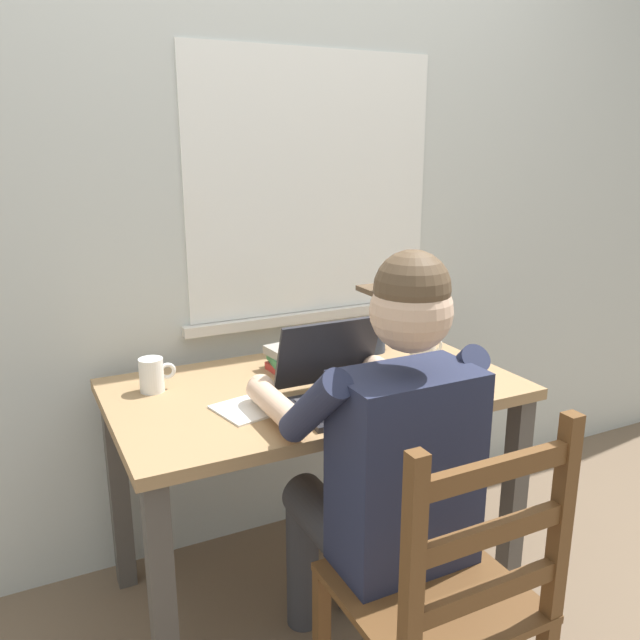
% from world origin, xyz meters
% --- Properties ---
extents(ground_plane, '(8.00, 8.00, 0.00)m').
position_xyz_m(ground_plane, '(0.00, 0.00, 0.00)').
color(ground_plane, brown).
extents(back_wall, '(6.00, 0.08, 2.60)m').
position_xyz_m(back_wall, '(0.00, 0.44, 1.30)').
color(back_wall, beige).
rests_on(back_wall, ground).
extents(desk, '(1.24, 0.71, 0.74)m').
position_xyz_m(desk, '(0.00, 0.00, 0.63)').
color(desk, '#9E7A51').
rests_on(desk, ground).
extents(seated_person, '(0.50, 0.60, 1.24)m').
position_xyz_m(seated_person, '(-0.02, -0.43, 0.68)').
color(seated_person, '#232842').
rests_on(seated_person, ground).
extents(wooden_chair, '(0.42, 0.42, 0.94)m').
position_xyz_m(wooden_chair, '(-0.02, -0.71, 0.46)').
color(wooden_chair, brown).
rests_on(wooden_chair, ground).
extents(laptop, '(0.33, 0.31, 0.23)m').
position_xyz_m(laptop, '(0.02, -0.15, 0.79)').
color(laptop, '#232328').
rests_on(laptop, desk).
extents(computer_mouse, '(0.06, 0.10, 0.03)m').
position_xyz_m(computer_mouse, '(0.30, -0.19, 0.76)').
color(computer_mouse, black).
rests_on(computer_mouse, desk).
extents(coffee_mug_white, '(0.11, 0.07, 0.10)m').
position_xyz_m(coffee_mug_white, '(-0.46, 0.16, 0.79)').
color(coffee_mug_white, white).
rests_on(coffee_mug_white, desk).
extents(coffee_mug_dark, '(0.12, 0.08, 0.10)m').
position_xyz_m(coffee_mug_dark, '(0.34, 0.20, 0.79)').
color(coffee_mug_dark, '#2D384C').
rests_on(coffee_mug_dark, desk).
extents(coffee_mug_spare, '(0.13, 0.09, 0.09)m').
position_xyz_m(coffee_mug_spare, '(0.42, 0.02, 0.78)').
color(coffee_mug_spare, silver).
rests_on(coffee_mug_spare, desk).
extents(book_stack_main, '(0.19, 0.16, 0.08)m').
position_xyz_m(book_stack_main, '(0.01, 0.15, 0.78)').
color(book_stack_main, '#BC332D').
rests_on(book_stack_main, desk).
extents(paper_pile_near_laptop, '(0.21, 0.20, 0.01)m').
position_xyz_m(paper_pile_near_laptop, '(-0.25, -0.10, 0.74)').
color(paper_pile_near_laptop, white).
rests_on(paper_pile_near_laptop, desk).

